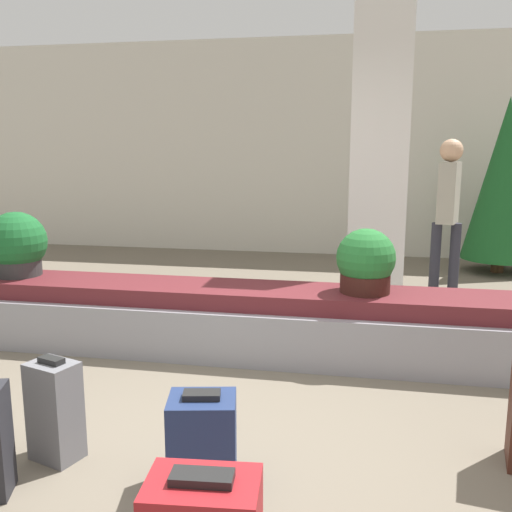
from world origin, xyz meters
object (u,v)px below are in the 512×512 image
potted_plant_0 (366,263)px  potted_plant_1 (17,245)px  suitcase_7 (55,410)px  pillar (379,149)px  decorated_tree (504,179)px  traveler_0 (448,204)px  suitcase_1 (203,442)px

potted_plant_0 → potted_plant_1: (-2.91, 0.03, 0.03)m
suitcase_7 → potted_plant_1: 2.29m
pillar → decorated_tree: (1.62, 2.25, -0.39)m
traveler_0 → decorated_tree: bearing=166.9°
suitcase_1 → decorated_tree: bearing=53.8°
suitcase_7 → decorated_tree: (3.27, 5.27, 0.94)m
potted_plant_0 → potted_plant_1: 2.91m
potted_plant_0 → decorated_tree: 3.94m
potted_plant_1 → traveler_0: bearing=28.4°
decorated_tree → traveler_0: bearing=-120.5°
decorated_tree → suitcase_7: bearing=-121.8°
pillar → potted_plant_0: bearing=-93.9°
suitcase_1 → traveler_0: size_ratio=0.28×
suitcase_1 → potted_plant_0: (0.74, 1.85, 0.53)m
potted_plant_1 → decorated_tree: 5.81m
suitcase_7 → decorated_tree: bearing=76.3°
decorated_tree → suitcase_1: bearing=-114.5°
suitcase_1 → potted_plant_1: bearing=127.5°
suitcase_1 → potted_plant_0: bearing=56.5°
potted_plant_1 → suitcase_1: bearing=-40.8°
potted_plant_0 → traveler_0: 2.24m
suitcase_1 → traveler_0: (1.58, 3.91, 0.79)m
potted_plant_1 → decorated_tree: size_ratio=0.24×
potted_plant_0 → pillar: bearing=86.1°
pillar → suitcase_7: size_ratio=5.75×
suitcase_7 → decorated_tree: decorated_tree is taller
suitcase_1 → decorated_tree: decorated_tree is taller
traveler_0 → suitcase_1: bearing=-4.6°
decorated_tree → potted_plant_0: bearing=-115.8°
potted_plant_1 → traveler_0: (3.76, 2.03, 0.22)m
suitcase_1 → pillar: bearing=63.5°
potted_plant_0 → decorated_tree: (1.71, 3.52, 0.44)m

